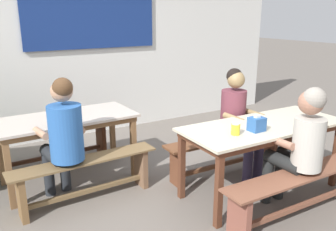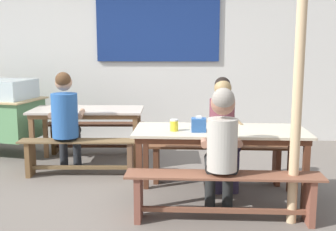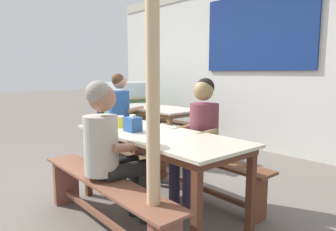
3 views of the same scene
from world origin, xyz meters
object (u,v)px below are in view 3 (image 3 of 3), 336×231
object	(u,v)px
dining_table_near	(157,141)
bench_far_back	(179,131)
bench_near_front	(104,198)
bench_far_front	(126,141)
dining_table_far	(154,112)
food_cart	(127,104)
condiment_jar	(120,122)
wooden_support_post	(153,117)
bench_near_back	(199,169)
tissue_box	(133,124)
person_left_back_turned	(123,110)
person_right_near_table	(199,133)
person_near_front	(110,145)

from	to	relation	value
dining_table_near	bench_far_back	bearing A→B (deg)	132.01
bench_near_front	dining_table_near	bearing A→B (deg)	88.79
dining_table_near	bench_far_front	bearing A→B (deg)	155.36
dining_table_far	food_cart	world-z (taller)	food_cart
bench_far_back	condiment_jar	bearing A→B (deg)	-58.29
dining_table_far	wooden_support_post	xyz separation A→B (m)	(2.35, -1.91, 0.36)
dining_table_far	condiment_jar	distance (m)	1.90
food_cart	condiment_jar	size ratio (longest dim) A/B	15.48
bench_near_back	bench_far_front	bearing A→B (deg)	173.08
tissue_box	food_cart	bearing A→B (deg)	146.96
person_left_back_turned	bench_far_back	bearing A→B (deg)	82.24
bench_near_back	tissue_box	world-z (taller)	tissue_box
dining_table_near	bench_far_front	xyz separation A→B (m)	(-1.70, 0.78, -0.41)
dining_table_far	bench_near_front	distance (m)	2.60
dining_table_near	condiment_jar	bearing A→B (deg)	-169.18
wooden_support_post	bench_near_front	bearing A→B (deg)	-179.01
food_cart	tissue_box	bearing A→B (deg)	-33.04
bench_near_front	food_cart	size ratio (longest dim) A/B	0.98
person_right_near_table	person_left_back_turned	xyz separation A→B (m)	(-1.96, 0.35, 0.03)
bench_far_back	bench_near_front	distance (m)	3.03
dining_table_far	food_cart	size ratio (longest dim) A/B	0.82
person_left_back_turned	wooden_support_post	bearing A→B (deg)	-29.18
bench_far_back	condiment_jar	xyz separation A→B (m)	(1.25, -2.02, 0.53)
bench_near_front	bench_near_back	bearing A→B (deg)	88.79
bench_far_back	tissue_box	bearing A→B (deg)	-53.65
bench_far_front	person_left_back_turned	xyz separation A→B (m)	(-0.18, 0.06, 0.46)
bench_far_front	person_right_near_table	world-z (taller)	person_right_near_table
bench_near_back	wooden_support_post	size ratio (longest dim) A/B	0.80
dining_table_far	person_left_back_turned	distance (m)	0.54
bench_far_back	tissue_box	size ratio (longest dim) A/B	9.26
dining_table_near	person_near_front	world-z (taller)	person_near_front
bench_far_front	person_left_back_turned	world-z (taller)	person_left_back_turned
dining_table_far	person_near_front	size ratio (longest dim) A/B	1.21
person_left_back_turned	condiment_jar	xyz separation A→B (m)	(1.39, -0.94, 0.08)
bench_far_back	bench_near_back	xyz separation A→B (m)	(1.75, -1.35, 0.01)
person_left_back_turned	condiment_jar	world-z (taller)	person_left_back_turned
person_left_back_turned	condiment_jar	distance (m)	1.68
bench_far_back	person_near_front	size ratio (longest dim) A/B	1.17
bench_far_back	person_near_front	bearing A→B (deg)	-54.75
bench_near_back	bench_near_front	xyz separation A→B (m)	(-0.02, -1.14, -0.01)
person_left_back_turned	dining_table_far	bearing A→B (deg)	72.15
dining_table_near	person_near_front	size ratio (longest dim) A/B	1.43
bench_far_back	bench_near_front	bearing A→B (deg)	-55.42
tissue_box	person_near_front	bearing A→B (deg)	-61.34
food_cart	person_right_near_table	bearing A→B (deg)	-22.33
bench_near_front	wooden_support_post	bearing A→B (deg)	0.99
bench_near_front	person_right_near_table	distance (m)	1.15
person_near_front	bench_far_front	bearing A→B (deg)	142.84
dining_table_far	dining_table_near	distance (m)	2.19
food_cart	dining_table_far	bearing A→B (deg)	-18.41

